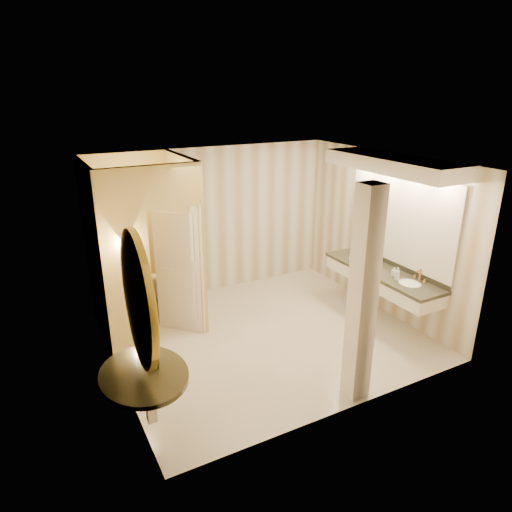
% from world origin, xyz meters
% --- Properties ---
extents(floor, '(4.50, 4.50, 0.00)m').
position_xyz_m(floor, '(0.00, 0.00, 0.00)').
color(floor, beige).
rests_on(floor, ground).
extents(ceiling, '(4.50, 4.50, 0.00)m').
position_xyz_m(ceiling, '(0.00, 0.00, 2.70)').
color(ceiling, silver).
rests_on(ceiling, wall_back).
extents(wall_back, '(4.50, 0.02, 2.70)m').
position_xyz_m(wall_back, '(0.00, 2.00, 1.35)').
color(wall_back, silver).
rests_on(wall_back, floor).
extents(wall_front, '(4.50, 0.02, 2.70)m').
position_xyz_m(wall_front, '(0.00, -2.00, 1.35)').
color(wall_front, silver).
rests_on(wall_front, floor).
extents(wall_left, '(0.02, 4.00, 2.70)m').
position_xyz_m(wall_left, '(-2.25, 0.00, 1.35)').
color(wall_left, silver).
rests_on(wall_left, floor).
extents(wall_right, '(0.02, 4.00, 2.70)m').
position_xyz_m(wall_right, '(2.25, 0.00, 1.35)').
color(wall_right, silver).
rests_on(wall_right, floor).
extents(toilet_closet, '(1.50, 1.55, 2.70)m').
position_xyz_m(toilet_closet, '(-1.14, 0.96, 1.39)').
color(toilet_closet, '#F4E17F').
rests_on(toilet_closet, floor).
extents(wall_sconce, '(0.14, 0.14, 0.42)m').
position_xyz_m(wall_sconce, '(-1.93, 0.43, 1.73)').
color(wall_sconce, '#BF813D').
rests_on(wall_sconce, toilet_closet).
extents(vanity, '(0.75, 2.39, 2.09)m').
position_xyz_m(vanity, '(1.98, -0.40, 1.63)').
color(vanity, white).
rests_on(vanity, floor).
extents(console_shelf, '(1.13, 1.13, 2.01)m').
position_xyz_m(console_shelf, '(-2.21, -1.40, 1.35)').
color(console_shelf, black).
rests_on(console_shelf, floor).
extents(pillar, '(0.26, 0.26, 2.70)m').
position_xyz_m(pillar, '(0.29, -1.80, 1.35)').
color(pillar, white).
rests_on(pillar, floor).
extents(tissue_box, '(0.15, 0.15, 0.12)m').
position_xyz_m(tissue_box, '(-2.11, -1.33, 0.93)').
color(tissue_box, black).
rests_on(tissue_box, console_shelf).
extents(toilet, '(0.63, 0.88, 0.81)m').
position_xyz_m(toilet, '(-1.21, 1.57, 0.41)').
color(toilet, white).
rests_on(toilet, floor).
extents(soap_bottle_a, '(0.08, 0.08, 0.14)m').
position_xyz_m(soap_bottle_a, '(1.95, -0.65, 0.94)').
color(soap_bottle_a, beige).
rests_on(soap_bottle_a, vanity).
extents(soap_bottle_b, '(0.12, 0.12, 0.13)m').
position_xyz_m(soap_bottle_b, '(1.86, 0.01, 0.94)').
color(soap_bottle_b, silver).
rests_on(soap_bottle_b, vanity).
extents(soap_bottle_c, '(0.10, 0.10, 0.21)m').
position_xyz_m(soap_bottle_c, '(1.86, -0.81, 0.98)').
color(soap_bottle_c, '#C6B28C').
rests_on(soap_bottle_c, vanity).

